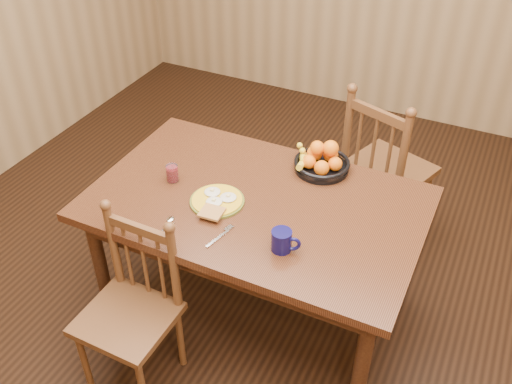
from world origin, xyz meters
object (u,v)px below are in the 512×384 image
at_px(breakfast_plate, 217,201).
at_px(chair_near, 132,310).
at_px(coffee_mug, 283,241).
at_px(chair_far, 384,169).
at_px(dining_table, 256,214).
at_px(fruit_bowl, 321,161).

bearing_deg(breakfast_plate, chair_near, -108.39).
height_order(chair_near, coffee_mug, chair_near).
height_order(chair_far, coffee_mug, chair_far).
bearing_deg(chair_far, dining_table, 84.74).
relative_size(chair_near, fruit_bowl, 2.77).
bearing_deg(breakfast_plate, coffee_mug, -21.53).
relative_size(dining_table, fruit_bowl, 4.94).
xyz_separation_m(dining_table, breakfast_plate, (-0.16, -0.10, 0.10)).
height_order(chair_near, fruit_bowl, fruit_bowl).
xyz_separation_m(chair_near, fruit_bowl, (0.52, 1.01, 0.37)).
distance_m(dining_table, chair_far, 1.01).
height_order(dining_table, breakfast_plate, breakfast_plate).
relative_size(chair_far, coffee_mug, 7.61).
relative_size(chair_near, breakfast_plate, 3.08).
xyz_separation_m(chair_near, breakfast_plate, (0.17, 0.52, 0.33)).
height_order(chair_far, chair_near, chair_far).
bearing_deg(dining_table, chair_far, 64.85).
height_order(dining_table, chair_far, chair_far).
height_order(coffee_mug, fruit_bowl, fruit_bowl).
bearing_deg(fruit_bowl, chair_far, 65.64).
bearing_deg(coffee_mug, breakfast_plate, 158.47).
xyz_separation_m(chair_far, fruit_bowl, (-0.23, -0.51, 0.31)).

